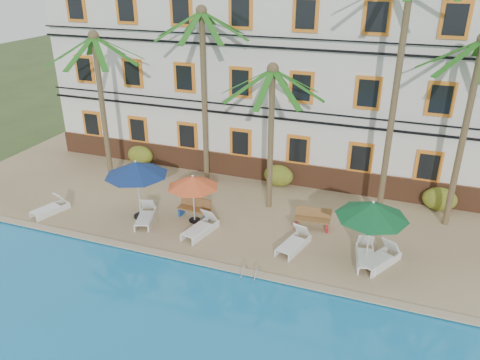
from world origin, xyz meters
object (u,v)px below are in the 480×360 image
at_px(palm_c, 271,117).
at_px(palm_a, 100,89).
at_px(palm_e, 469,109).
at_px(lounger_e, 366,255).
at_px(pool_ladder, 251,275).
at_px(lounger_a, 51,207).
at_px(lounger_c, 201,227).
at_px(lounger_d, 294,242).
at_px(bench_right, 312,218).
at_px(umbrella_blue, 136,169).
at_px(lounger_b, 146,216).
at_px(palm_d, 399,68).
at_px(bench_left, 195,208).
at_px(umbrella_green, 372,210).
at_px(palm_b, 204,76).
at_px(lounger_f, 380,258).
at_px(umbrella_red, 193,182).

bearing_deg(palm_c, palm_a, -178.66).
height_order(palm_e, lounger_e, palm_e).
height_order(lounger_e, pool_ladder, lounger_e).
height_order(lounger_a, lounger_c, lounger_c).
distance_m(lounger_d, lounger_e, 2.74).
relative_size(lounger_e, bench_right, 1.24).
bearing_deg(umbrella_blue, bench_right, 12.71).
bearing_deg(lounger_b, lounger_d, 1.07).
relative_size(palm_d, bench_left, 6.87).
relative_size(palm_d, lounger_e, 5.51).
height_order(palm_c, umbrella_green, palm_c).
relative_size(palm_d, pool_ladder, 14.17).
height_order(palm_a, palm_d, palm_d).
distance_m(lounger_a, bench_right, 11.64).
height_order(palm_c, palm_e, palm_e).
distance_m(palm_e, lounger_a, 18.06).
height_order(palm_d, lounger_a, palm_d).
height_order(lounger_c, lounger_d, lounger_c).
xyz_separation_m(palm_c, bench_right, (2.27, -1.23, -3.84)).
bearing_deg(umbrella_green, pool_ladder, -149.95).
bearing_deg(umbrella_blue, palm_c, 29.70).
height_order(palm_a, bench_right, palm_a).
bearing_deg(lounger_c, palm_e, 24.20).
xyz_separation_m(lounger_b, lounger_d, (6.56, 0.12, 0.01)).
xyz_separation_m(bench_left, bench_right, (5.04, 0.86, 0.00)).
distance_m(palm_e, lounger_b, 13.82).
bearing_deg(bench_left, bench_right, 9.65).
bearing_deg(palm_b, lounger_b, -101.17).
bearing_deg(umbrella_green, palm_b, 152.09).
bearing_deg(lounger_f, lounger_d, -179.38).
xyz_separation_m(palm_a, lounger_d, (10.31, -2.83, -4.58)).
distance_m(lounger_b, lounger_d, 6.57).
xyz_separation_m(umbrella_blue, pool_ladder, (5.97, -2.40, -2.31)).
height_order(umbrella_red, lounger_e, umbrella_red).
xyz_separation_m(umbrella_green, bench_left, (-7.48, 1.00, -1.77)).
distance_m(lounger_b, lounger_e, 9.30).
bearing_deg(lounger_f, pool_ladder, -151.97).
xyz_separation_m(palm_d, lounger_a, (-13.88, -4.56, -6.31)).
relative_size(palm_b, palm_e, 1.08).
distance_m(lounger_e, lounger_f, 0.54).
bearing_deg(lounger_c, palm_b, 110.84).
bearing_deg(pool_ladder, lounger_b, 158.93).
bearing_deg(bench_right, bench_left, -170.35).
distance_m(lounger_f, pool_ladder, 4.89).
distance_m(bench_left, pool_ladder, 4.90).
bearing_deg(lounger_f, lounger_c, -178.10).
distance_m(lounger_a, bench_left, 6.55).
relative_size(lounger_d, lounger_f, 0.98).
bearing_deg(palm_e, lounger_b, -160.94).
xyz_separation_m(umbrella_red, lounger_d, (4.59, -0.61, -1.60)).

